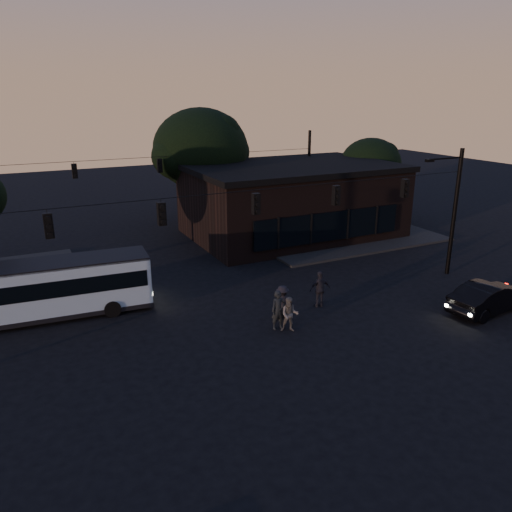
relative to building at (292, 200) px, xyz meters
name	(u,v)px	position (x,y,z in m)	size (l,w,h in m)	color
ground	(297,348)	(-9.00, -15.97, -2.71)	(120.00, 120.00, 0.00)	black
sidewalk_far_right	(337,235)	(3.00, -1.97, -2.63)	(14.00, 10.00, 0.15)	black
building	(292,200)	(0.00, 0.00, 0.00)	(15.40, 10.41, 5.40)	black
tree_behind	(201,149)	(-5.00, 6.03, 3.48)	(7.60, 7.60, 9.43)	black
tree_right	(370,164)	(9.00, 2.03, 1.93)	(5.20, 5.20, 6.86)	black
signal_rig_near	(256,227)	(-9.00, -11.97, 1.74)	(26.24, 0.30, 7.50)	black
signal_rig_far	(161,181)	(-9.00, 4.03, 1.50)	(26.24, 0.30, 7.50)	black
bus	(44,287)	(-18.34, -7.88, -1.13)	(10.14, 3.05, 2.81)	#A2BFCF
car	(489,297)	(1.49, -16.98, -1.93)	(1.64, 4.70, 1.55)	black
pedestrian_a	(278,310)	(-8.84, -13.96, -1.77)	(0.68, 0.45, 1.87)	black
pedestrian_b	(290,314)	(-8.50, -14.42, -1.87)	(0.81, 0.63, 1.67)	#56544E
pedestrian_c	(320,289)	(-5.71, -12.69, -1.76)	(1.12, 0.46, 1.91)	black
pedestrian_d	(283,303)	(-8.15, -13.14, -1.85)	(1.11, 0.64, 1.72)	black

